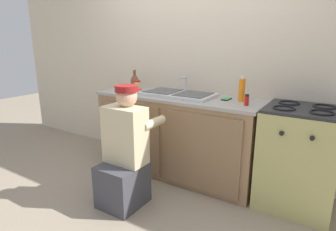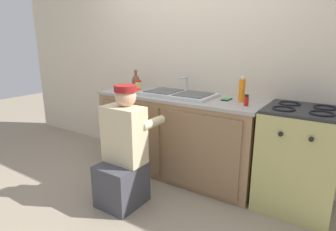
% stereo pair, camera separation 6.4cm
% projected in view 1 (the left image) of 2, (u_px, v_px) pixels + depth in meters
% --- Properties ---
extents(ground_plane, '(12.00, 12.00, 0.00)m').
position_uv_depth(ground_plane, '(163.00, 182.00, 3.03)').
color(ground_plane, gray).
extents(back_wall, '(6.00, 0.10, 2.50)m').
position_uv_depth(back_wall, '(193.00, 61.00, 3.24)').
color(back_wall, beige).
rests_on(back_wall, ground_plane).
extents(counter_cabinet, '(1.81, 0.62, 0.87)m').
position_uv_depth(counter_cabinet, '(177.00, 136.00, 3.16)').
color(counter_cabinet, '#997551').
rests_on(counter_cabinet, ground_plane).
extents(countertop, '(1.85, 0.62, 0.03)m').
position_uv_depth(countertop, '(178.00, 97.00, 3.05)').
color(countertop, '#9E9993').
rests_on(countertop, counter_cabinet).
extents(sink_double_basin, '(0.80, 0.44, 0.19)m').
position_uv_depth(sink_double_basin, '(178.00, 94.00, 3.04)').
color(sink_double_basin, silver).
rests_on(sink_double_basin, countertop).
extents(stove_range, '(0.63, 0.62, 0.94)m').
position_uv_depth(stove_range, '(298.00, 158.00, 2.51)').
color(stove_range, tan).
rests_on(stove_range, ground_plane).
extents(plumber_person, '(0.42, 0.61, 1.10)m').
position_uv_depth(plumber_person, '(124.00, 157.00, 2.55)').
color(plumber_person, '#3F3F47').
rests_on(plumber_person, ground_plane).
extents(vase_decorative, '(0.10, 0.10, 0.23)m').
position_uv_depth(vase_decorative, '(135.00, 82.00, 3.43)').
color(vase_decorative, brown).
rests_on(vase_decorative, countertop).
extents(condiment_jar, '(0.07, 0.07, 0.13)m').
position_uv_depth(condiment_jar, '(137.00, 86.00, 3.29)').
color(condiment_jar, '#DBB760').
rests_on(condiment_jar, countertop).
extents(spice_bottle_red, '(0.04, 0.04, 0.10)m').
position_uv_depth(spice_bottle_red, '(247.00, 100.00, 2.56)').
color(spice_bottle_red, red).
rests_on(spice_bottle_red, countertop).
extents(cell_phone, '(0.07, 0.14, 0.01)m').
position_uv_depth(cell_phone, '(226.00, 99.00, 2.83)').
color(cell_phone, black).
rests_on(cell_phone, countertop).
extents(soap_bottle_orange, '(0.06, 0.06, 0.25)m').
position_uv_depth(soap_bottle_orange, '(242.00, 90.00, 2.71)').
color(soap_bottle_orange, orange).
rests_on(soap_bottle_orange, countertop).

